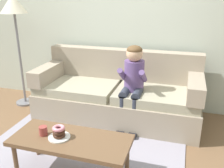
# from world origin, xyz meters

# --- Properties ---
(ground) EXTENTS (10.00, 10.00, 0.00)m
(ground) POSITION_xyz_m (0.00, 0.00, 0.00)
(ground) COLOR brown
(wall_back) EXTENTS (8.00, 0.10, 2.80)m
(wall_back) POSITION_xyz_m (0.00, 1.40, 1.40)
(wall_back) COLOR beige
(wall_back) RESTS_ON ground
(area_rug) EXTENTS (2.26, 1.61, 0.01)m
(area_rug) POSITION_xyz_m (0.00, -0.25, 0.01)
(area_rug) COLOR #9993A3
(area_rug) RESTS_ON ground
(couch) EXTENTS (2.28, 0.90, 0.94)m
(couch) POSITION_xyz_m (0.14, 0.85, 0.34)
(couch) COLOR tan
(couch) RESTS_ON ground
(coffee_table) EXTENTS (1.14, 0.49, 0.42)m
(coffee_table) POSITION_xyz_m (0.05, -0.50, 0.37)
(coffee_table) COLOR brown
(coffee_table) RESTS_ON ground
(person_child) EXTENTS (0.34, 0.58, 1.10)m
(person_child) POSITION_xyz_m (0.40, 0.64, 0.67)
(person_child) COLOR #664C84
(person_child) RESTS_ON ground
(plate) EXTENTS (0.21, 0.21, 0.01)m
(plate) POSITION_xyz_m (-0.05, -0.53, 0.43)
(plate) COLOR white
(plate) RESTS_ON coffee_table
(donut) EXTENTS (0.17, 0.17, 0.04)m
(donut) POSITION_xyz_m (-0.05, -0.53, 0.45)
(donut) COLOR #422619
(donut) RESTS_ON plate
(donut_second) EXTENTS (0.17, 0.17, 0.04)m
(donut_second) POSITION_xyz_m (-0.05, -0.53, 0.49)
(donut_second) COLOR #422619
(donut_second) RESTS_ON donut
(donut_third) EXTENTS (0.16, 0.16, 0.04)m
(donut_third) POSITION_xyz_m (-0.05, -0.53, 0.52)
(donut_third) COLOR pink
(donut_third) RESTS_ON donut_second
(mug) EXTENTS (0.08, 0.08, 0.09)m
(mug) POSITION_xyz_m (-0.23, -0.52, 0.46)
(mug) COLOR #993D38
(mug) RESTS_ON coffee_table
(toy_controller) EXTENTS (0.23, 0.09, 0.05)m
(toy_controller) POSITION_xyz_m (-0.50, 0.09, 0.03)
(toy_controller) COLOR gold
(toy_controller) RESTS_ON ground
(floor_lamp) EXTENTS (0.40, 0.40, 1.70)m
(floor_lamp) POSITION_xyz_m (-1.45, 0.87, 1.45)
(floor_lamp) COLOR slate
(floor_lamp) RESTS_ON ground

